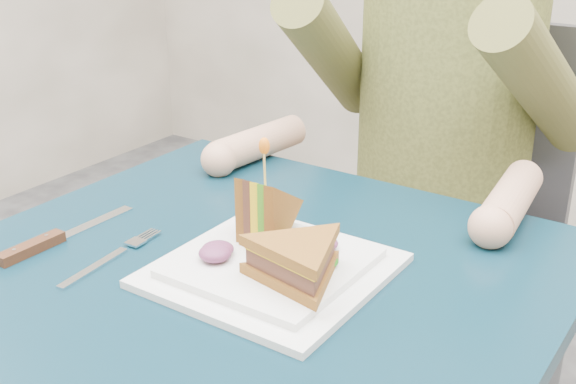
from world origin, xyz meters
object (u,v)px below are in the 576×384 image
Objects in this scene: chair at (453,211)px; sandwich_upright at (265,214)px; table at (238,327)px; fork at (109,258)px; plate at (272,267)px; diner at (447,43)px; sandwich_flat at (298,261)px; knife at (44,243)px.

chair is 7.27× the size of sandwich_upright.
sandwich_upright is (-0.00, 0.07, 0.13)m from table.
plate is at bearing 24.53° from fork.
diner reaches higher than plate.
diner is at bearing 77.35° from fork.
table is 0.75m from chair.
diner is 5.82× the size of sandwich_upright.
sandwich_upright reaches higher than plate.
sandwich_upright is at bearing -90.35° from chair.
plate reaches higher than table.
plate is 1.55× the size of sandwich_flat.
chair reaches higher than fork.
plate is 0.31m from knife.
sandwich_flat is at bearing 13.77° from knife.
table is at bearing 178.55° from sandwich_flat.
diner reaches higher than fork.
chair is 0.78m from sandwich_flat.
plate is at bearing 155.56° from sandwich_flat.
chair is at bearing 72.83° from knife.
table is 3.39× the size of knife.
sandwich_flat is at bearing -82.83° from chair.
knife is at bearing -167.51° from fork.
knife is (-0.26, -0.09, 0.09)m from table.
sandwich_upright is at bearing -90.42° from diner.
sandwich_upright is at bearing 144.23° from sandwich_flat.
table is at bearing -86.57° from sandwich_upright.
fork is at bearing 12.49° from knife.
table is 0.15m from sandwich_upright.
fork is (-0.15, -0.13, -0.05)m from sandwich_upright.
diner reaches higher than chair.
diner reaches higher than sandwich_flat.
knife is (-0.10, -0.02, 0.00)m from fork.
fork is at bearing -100.93° from chair.
sandwich_flat is at bearing -81.57° from diner.
knife is (-0.35, -0.09, -0.04)m from sandwich_flat.
sandwich_flat reaches higher than fork.
fork is (-0.16, -0.80, 0.19)m from chair.
diner is 0.78m from knife.
diner is 0.63m from plate.
chair is (0.00, 0.74, -0.11)m from table.
fork is at bearing -157.10° from table.
table is 0.28m from knife.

